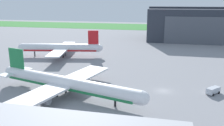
{
  "coord_description": "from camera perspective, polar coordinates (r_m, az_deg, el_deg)",
  "views": [
    {
      "loc": [
        -0.43,
        -69.56,
        26.54
      ],
      "look_at": [
        -18.87,
        13.99,
        3.98
      ],
      "focal_mm": 38.78,
      "sensor_mm": 36.0,
      "label": 1
    }
  ],
  "objects": [
    {
      "name": "airliner_far_left",
      "position": [
        117.36,
        -12.01,
        3.46
      ],
      "size": [
        40.01,
        35.59,
        12.63
      ],
      "color": "silver",
      "rests_on": "ground_plane"
    },
    {
      "name": "airliner_near_right",
      "position": [
        69.66,
        -10.91,
        -4.73
      ],
      "size": [
        47.42,
        39.9,
        11.85
      ],
      "color": "white",
      "rests_on": "ground_plane"
    },
    {
      "name": "maintenance_hangar",
      "position": [
        173.41,
        23.8,
        8.23
      ],
      "size": [
        89.8,
        34.65,
        21.93
      ],
      "color": "#2D333D",
      "rests_on": "ground_plane"
    },
    {
      "name": "grass_field_strip",
      "position": [
        244.3,
        12.61,
        8.19
      ],
      "size": [
        440.0,
        56.0,
        0.08
      ],
      "primitive_type": "cube",
      "color": "#357E34",
      "rests_on": "ground_plane"
    },
    {
      "name": "ops_van",
      "position": [
        76.11,
        22.76,
        -5.94
      ],
      "size": [
        4.55,
        4.95,
        2.01
      ],
      "color": "#B7BCC6",
      "rests_on": "ground_plane"
    },
    {
      "name": "ground_plane",
      "position": [
        74.45,
        12.03,
        -6.45
      ],
      "size": [
        440.0,
        440.0,
        0.0
      ],
      "primitive_type": "plane",
      "color": "gray"
    }
  ]
}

